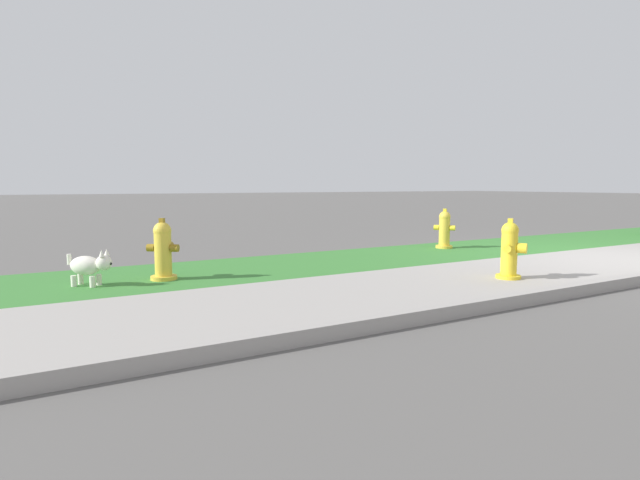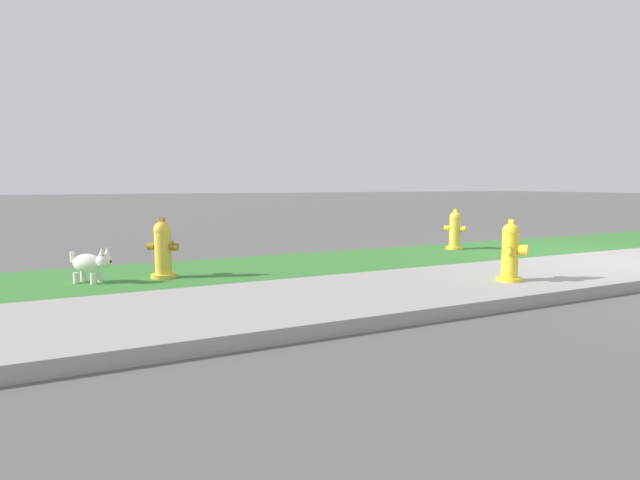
% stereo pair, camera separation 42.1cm
% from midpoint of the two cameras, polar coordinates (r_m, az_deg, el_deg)
% --- Properties ---
extents(ground_plane, '(120.00, 120.00, 0.00)m').
position_cam_midpoint_polar(ground_plane, '(8.53, 33.73, -2.26)').
color(ground_plane, '#5B5956').
extents(sidewalk_pavement, '(18.00, 2.08, 0.01)m').
position_cam_midpoint_polar(sidewalk_pavement, '(8.53, 33.73, -2.22)').
color(sidewalk_pavement, '#9E9993').
rests_on(sidewalk_pavement, ground).
extents(grass_verge, '(18.00, 1.99, 0.01)m').
position_cam_midpoint_polar(grass_verge, '(9.71, 23.36, -0.76)').
color(grass_verge, '#387A33').
rests_on(grass_verge, ground).
extents(fire_hydrant_at_driveway, '(0.36, 0.35, 0.73)m').
position_cam_midpoint_polar(fire_hydrant_at_driveway, '(6.19, -15.65, -1.02)').
color(fire_hydrant_at_driveway, gold).
rests_on(fire_hydrant_at_driveway, ground).
extents(fire_hydrant_across_street, '(0.36, 0.34, 0.72)m').
position_cam_midpoint_polar(fire_hydrant_across_street, '(6.22, 22.80, -1.27)').
color(fire_hydrant_across_street, yellow).
rests_on(fire_hydrant_across_street, ground).
extents(fire_hydrant_by_grass_verge, '(0.34, 0.35, 0.70)m').
position_cam_midpoint_polar(fire_hydrant_by_grass_verge, '(8.98, 16.48, 1.09)').
color(fire_hydrant_by_grass_verge, gold).
rests_on(fire_hydrant_by_grass_verge, ground).
extents(small_white_dog, '(0.46, 0.42, 0.42)m').
position_cam_midpoint_polar(small_white_dog, '(6.13, -22.93, -2.47)').
color(small_white_dog, silver).
rests_on(small_white_dog, ground).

